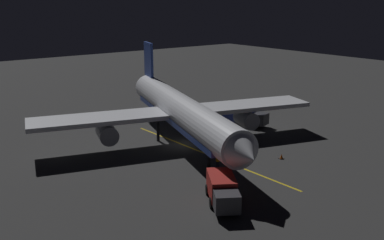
# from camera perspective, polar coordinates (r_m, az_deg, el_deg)

# --- Properties ---
(ground_plane) EXTENTS (180.00, 180.00, 0.20)m
(ground_plane) POSITION_cam_1_polar(r_m,az_deg,el_deg) (51.78, -1.36, -3.38)
(ground_plane) COLOR #313131
(apron_guide_stripe) EXTENTS (1.07, 26.12, 0.01)m
(apron_guide_stripe) POSITION_cam_1_polar(r_m,az_deg,el_deg) (48.96, 1.75, -4.38)
(apron_guide_stripe) COLOR gold
(apron_guide_stripe) RESTS_ON ground_plane
(airliner) EXTENTS (33.81, 35.59, 10.79)m
(airliner) POSITION_cam_1_polar(r_m,az_deg,el_deg) (51.17, -1.61, 1.21)
(airliner) COLOR white
(airliner) RESTS_ON ground_plane
(baggage_truck) EXTENTS (4.71, 5.75, 2.29)m
(baggage_truck) POSITION_cam_1_polar(r_m,az_deg,el_deg) (37.02, 3.98, -9.13)
(baggage_truck) COLOR maroon
(baggage_truck) RESTS_ON ground_plane
(catering_truck) EXTENTS (3.94, 6.45, 2.16)m
(catering_truck) POSITION_cam_1_polar(r_m,az_deg,el_deg) (60.18, 6.76, 0.43)
(catering_truck) COLOR navy
(catering_truck) RESTS_ON ground_plane
(ground_crew_worker) EXTENTS (0.40, 0.40, 1.74)m
(ground_crew_worker) POSITION_cam_1_polar(r_m,az_deg,el_deg) (44.31, 3.37, -5.33)
(ground_crew_worker) COLOR black
(ground_crew_worker) RESTS_ON ground_plane
(traffic_cone_near_left) EXTENTS (0.50, 0.50, 0.55)m
(traffic_cone_near_left) POSITION_cam_1_polar(r_m,az_deg,el_deg) (47.99, 5.75, -4.55)
(traffic_cone_near_left) COLOR #EA590F
(traffic_cone_near_left) RESTS_ON ground_plane
(traffic_cone_near_right) EXTENTS (0.50, 0.50, 0.55)m
(traffic_cone_near_right) POSITION_cam_1_polar(r_m,az_deg,el_deg) (42.30, 3.52, -7.29)
(traffic_cone_near_right) COLOR #EA590F
(traffic_cone_near_right) RESTS_ON ground_plane
(traffic_cone_under_wing) EXTENTS (0.50, 0.50, 0.55)m
(traffic_cone_under_wing) POSITION_cam_1_polar(r_m,az_deg,el_deg) (48.26, 11.55, -4.68)
(traffic_cone_under_wing) COLOR #EA590F
(traffic_cone_under_wing) RESTS_ON ground_plane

